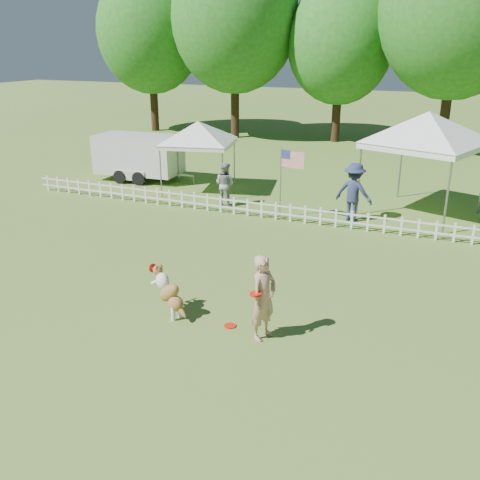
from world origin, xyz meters
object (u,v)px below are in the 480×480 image
Objects in this scene: handler at (264,298)px; canopy_tent_left at (199,157)px; frisbee_on_turf at (230,326)px; spectator_b at (354,192)px; flag_pole at (281,184)px; dog at (170,293)px; canopy_tent_right at (423,165)px; cargo_trailer at (139,157)px; spectator_a at (225,184)px.

canopy_tent_left reaches higher than handler.
spectator_b reaches higher than frisbee_on_turf.
flag_pole is at bearing -39.95° from canopy_tent_left.
dog is 4.25× the size of frisbee_on_turf.
canopy_tent_right reaches higher than dog.
cargo_trailer reaches higher than spectator_b.
spectator_a is (-3.73, 7.96, 0.76)m from frisbee_on_turf.
handler is at bearing -62.41° from flag_pole.
frisbee_on_turf is at bearing -72.65° from canopy_tent_left.
canopy_tent_left is 1.39× the size of spectator_b.
canopy_tent_right is at bearing -6.45° from cargo_trailer.
canopy_tent_right is 6.74m from spectator_a.
flag_pole is at bearing -132.61° from canopy_tent_right.
spectator_a is (-4.50, 8.08, -0.09)m from handler.
cargo_trailer is 2.29× the size of spectator_b.
cargo_trailer is 2.82× the size of spectator_a.
canopy_tent_left reaches higher than spectator_b.
canopy_tent_right is at bearing 90.50° from dog.
canopy_tent_right is at bearing -154.91° from spectator_a.
spectator_a is (1.76, -1.45, -0.55)m from canopy_tent_left.
handler is 8.10m from spectator_b.
canopy_tent_right is 0.77× the size of cargo_trailer.
spectator_b is at bearing 17.26° from handler.
handler is 2.16m from dog.
dog is at bearing 85.43° from spectator_b.
cargo_trailer is (-8.67, 10.05, 0.95)m from frisbee_on_turf.
frisbee_on_turf is 0.11× the size of flag_pole.
dog is 8.36m from spectator_a.
canopy_tent_left is 0.61× the size of cargo_trailer.
dog is at bearing -93.79° from canopy_tent_right.
dog is 0.24× the size of cargo_trailer.
dog is at bearing 117.45° from spectator_a.
dog is at bearing -177.52° from frisbee_on_turf.
spectator_b is (0.07, 8.09, 0.09)m from handler.
canopy_tent_right reaches higher than spectator_b.
handler is 0.65× the size of canopy_tent_left.
canopy_tent_right is at bearing 39.12° from flag_pole.
frisbee_on_turf is at bearing -67.81° from flag_pole.
frisbee_on_turf is 8.82m from spectator_a.
canopy_tent_right reaches higher than flag_pole.
frisbee_on_turf is 10.11m from canopy_tent_right.
spectator_b is (4.57, 0.01, 0.18)m from spectator_a.
handler reaches higher than frisbee_on_turf.
flag_pole reaches higher than handler.
flag_pole is (7.22, -2.70, 0.20)m from cargo_trailer.
cargo_trailer is (-7.30, 10.11, 0.43)m from dog.
spectator_a is at bearing 130.06° from dog.
canopy_tent_left reaches higher than dog.
frisbee_on_turf is 0.13× the size of spectator_b.
canopy_tent_left is at bearing -159.47° from canopy_tent_right.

